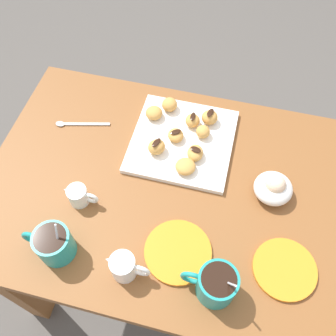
{
  "coord_description": "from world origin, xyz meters",
  "views": [
    {
      "loc": [
        -0.14,
        0.47,
        1.58
      ],
      "look_at": [
        -0.01,
        -0.05,
        0.72
      ],
      "focal_mm": 39.58,
      "sensor_mm": 36.0,
      "label": 1
    }
  ],
  "objects_px": {
    "ice_cream_bowl": "(274,187)",
    "beignet_7": "(185,166)",
    "chocolate_sauce_pitcher": "(78,195)",
    "beignet_0": "(176,135)",
    "beignet_5": "(193,121)",
    "beignet_1": "(154,113)",
    "dining_table": "(161,207)",
    "pastry_plate_square": "(182,141)",
    "coffee_mug_teal_right": "(53,243)",
    "beignet_3": "(195,153)",
    "beignet_8": "(170,105)",
    "cream_pitcher_white": "(124,266)",
    "saucer_orange_right": "(285,269)",
    "beignet_4": "(203,132)",
    "beignet_2": "(210,117)",
    "beignet_6": "(157,147)",
    "coffee_mug_teal_left": "(216,284)",
    "saucer_orange_left": "(178,252)"
  },
  "relations": [
    {
      "from": "ice_cream_bowl",
      "to": "beignet_7",
      "type": "relative_size",
      "value": 1.84
    },
    {
      "from": "chocolate_sauce_pitcher",
      "to": "beignet_7",
      "type": "height_order",
      "value": "chocolate_sauce_pitcher"
    },
    {
      "from": "beignet_0",
      "to": "beignet_5",
      "type": "bearing_deg",
      "value": -120.16
    },
    {
      "from": "beignet_1",
      "to": "beignet_0",
      "type": "bearing_deg",
      "value": 142.18
    },
    {
      "from": "beignet_7",
      "to": "dining_table",
      "type": "bearing_deg",
      "value": 44.67
    },
    {
      "from": "pastry_plate_square",
      "to": "coffee_mug_teal_right",
      "type": "height_order",
      "value": "coffee_mug_teal_right"
    },
    {
      "from": "beignet_3",
      "to": "beignet_8",
      "type": "relative_size",
      "value": 1.13
    },
    {
      "from": "cream_pitcher_white",
      "to": "ice_cream_bowl",
      "type": "bearing_deg",
      "value": -136.65
    },
    {
      "from": "beignet_5",
      "to": "dining_table",
      "type": "bearing_deg",
      "value": 78.74
    },
    {
      "from": "dining_table",
      "to": "beignet_8",
      "type": "height_order",
      "value": "beignet_8"
    },
    {
      "from": "dining_table",
      "to": "beignet_0",
      "type": "distance_m",
      "value": 0.23
    },
    {
      "from": "beignet_3",
      "to": "beignet_7",
      "type": "distance_m",
      "value": 0.05
    },
    {
      "from": "saucer_orange_right",
      "to": "beignet_0",
      "type": "distance_m",
      "value": 0.46
    },
    {
      "from": "beignet_0",
      "to": "beignet_8",
      "type": "relative_size",
      "value": 1.02
    },
    {
      "from": "ice_cream_bowl",
      "to": "beignet_4",
      "type": "relative_size",
      "value": 2.44
    },
    {
      "from": "coffee_mug_teal_right",
      "to": "chocolate_sauce_pitcher",
      "type": "distance_m",
      "value": 0.14
    },
    {
      "from": "beignet_2",
      "to": "saucer_orange_right",
      "type": "bearing_deg",
      "value": 123.51
    },
    {
      "from": "cream_pitcher_white",
      "to": "beignet_1",
      "type": "xyz_separation_m",
      "value": [
        0.06,
        -0.47,
        -0.01
      ]
    },
    {
      "from": "saucer_orange_right",
      "to": "beignet_7",
      "type": "bearing_deg",
      "value": -35.71
    },
    {
      "from": "beignet_2",
      "to": "beignet_6",
      "type": "height_order",
      "value": "same"
    },
    {
      "from": "saucer_orange_right",
      "to": "beignet_6",
      "type": "relative_size",
      "value": 3.1
    },
    {
      "from": "saucer_orange_right",
      "to": "beignet_2",
      "type": "distance_m",
      "value": 0.47
    },
    {
      "from": "ice_cream_bowl",
      "to": "beignet_6",
      "type": "distance_m",
      "value": 0.33
    },
    {
      "from": "coffee_mug_teal_left",
      "to": "chocolate_sauce_pitcher",
      "type": "xyz_separation_m",
      "value": [
        0.38,
        -0.14,
        -0.02
      ]
    },
    {
      "from": "beignet_4",
      "to": "pastry_plate_square",
      "type": "bearing_deg",
      "value": 28.05
    },
    {
      "from": "saucer_orange_right",
      "to": "beignet_4",
      "type": "bearing_deg",
      "value": -51.39
    },
    {
      "from": "coffee_mug_teal_left",
      "to": "beignet_2",
      "type": "distance_m",
      "value": 0.49
    },
    {
      "from": "cream_pitcher_white",
      "to": "beignet_6",
      "type": "relative_size",
      "value": 2.12
    },
    {
      "from": "coffee_mug_teal_left",
      "to": "coffee_mug_teal_right",
      "type": "relative_size",
      "value": 1.05
    },
    {
      "from": "beignet_4",
      "to": "beignet_6",
      "type": "bearing_deg",
      "value": 36.81
    },
    {
      "from": "beignet_1",
      "to": "beignet_8",
      "type": "distance_m",
      "value": 0.06
    },
    {
      "from": "saucer_orange_right",
      "to": "beignet_5",
      "type": "relative_size",
      "value": 3.36
    },
    {
      "from": "dining_table",
      "to": "coffee_mug_teal_right",
      "type": "distance_m",
      "value": 0.36
    },
    {
      "from": "pastry_plate_square",
      "to": "beignet_2",
      "type": "xyz_separation_m",
      "value": [
        -0.06,
        -0.08,
        0.03
      ]
    },
    {
      "from": "pastry_plate_square",
      "to": "saucer_orange_left",
      "type": "bearing_deg",
      "value": 101.1
    },
    {
      "from": "beignet_1",
      "to": "beignet_3",
      "type": "distance_m",
      "value": 0.19
    },
    {
      "from": "beignet_6",
      "to": "cream_pitcher_white",
      "type": "bearing_deg",
      "value": 92.56
    },
    {
      "from": "saucer_orange_right",
      "to": "beignet_2",
      "type": "height_order",
      "value": "beignet_2"
    },
    {
      "from": "coffee_mug_teal_right",
      "to": "beignet_5",
      "type": "relative_size",
      "value": 2.9
    },
    {
      "from": "ice_cream_bowl",
      "to": "beignet_2",
      "type": "bearing_deg",
      "value": -42.68
    },
    {
      "from": "saucer_orange_right",
      "to": "beignet_1",
      "type": "height_order",
      "value": "beignet_1"
    },
    {
      "from": "saucer_orange_right",
      "to": "beignet_7",
      "type": "distance_m",
      "value": 0.36
    },
    {
      "from": "beignet_0",
      "to": "beignet_4",
      "type": "height_order",
      "value": "beignet_4"
    },
    {
      "from": "dining_table",
      "to": "beignet_3",
      "type": "distance_m",
      "value": 0.21
    },
    {
      "from": "coffee_mug_teal_right",
      "to": "beignet_0",
      "type": "distance_m",
      "value": 0.44
    },
    {
      "from": "beignet_2",
      "to": "beignet_5",
      "type": "bearing_deg",
      "value": 26.41
    },
    {
      "from": "dining_table",
      "to": "chocolate_sauce_pitcher",
      "type": "bearing_deg",
      "value": 26.86
    },
    {
      "from": "beignet_0",
      "to": "beignet_3",
      "type": "bearing_deg",
      "value": 145.07
    },
    {
      "from": "beignet_3",
      "to": "beignet_8",
      "type": "distance_m",
      "value": 0.19
    },
    {
      "from": "coffee_mug_teal_left",
      "to": "beignet_5",
      "type": "bearing_deg",
      "value": -71.78
    }
  ]
}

